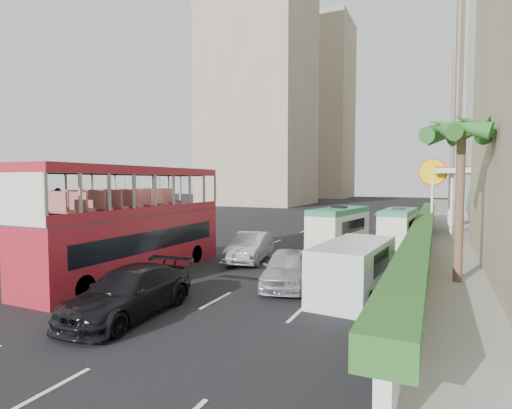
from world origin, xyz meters
The scene contains 19 objects.
ground_plane centered at (0.00, 0.00, 0.00)m, with size 200.00×200.00×0.00m, color black.
double_decker_bus centered at (-6.00, 0.00, 2.53)m, with size 2.50×11.00×5.06m, color maroon.
car_silver_lane_a centered at (-2.33, 5.06, 0.00)m, with size 1.64×4.71×1.55m, color #AEB0B5.
car_silver_lane_b centered at (1.29, 0.97, 0.00)m, with size 1.82×4.51×1.54m, color #AEB0B5.
car_black centered at (-2.15, -4.61, 0.00)m, with size 2.16×5.32×1.54m, color black.
van_asset centered at (1.12, 13.29, 0.00)m, with size 2.37×5.13×1.43m, color silver.
minibus_near centered at (1.19, 11.16, 1.32)m, with size 1.99×5.97×2.65m, color silver.
minibus_far centered at (4.57, 14.39, 1.23)m, with size 1.85×5.54×2.46m, color silver.
panel_van_near centered at (4.11, 0.65, 1.03)m, with size 2.07×5.17×2.07m, color silver.
panel_van_far centered at (4.42, 20.68, 0.94)m, with size 1.88×4.71×1.88m, color silver.
sidewalk centered at (9.00, 25.00, 0.09)m, with size 6.00×120.00×0.18m, color #99968C.
kerb_wall centered at (6.20, 14.00, 0.68)m, with size 0.30×44.00×1.00m, color silver.
hedge centered at (6.20, 14.00, 1.53)m, with size 1.10×44.00×0.70m, color #2D6626.
palm_tree centered at (7.80, 4.00, 3.38)m, with size 0.36×0.36×6.40m, color brown.
shell_station centered at (10.00, 23.00, 2.75)m, with size 6.50×8.00×5.50m, color silver.
tower_far_a centered at (17.00, 82.00, 22.00)m, with size 14.00×14.00×44.00m, color tan.
tower_far_b centered at (17.00, 104.00, 20.00)m, with size 14.00×14.00×40.00m, color tan.
tower_left_a centered at (-24.00, 55.00, 26.00)m, with size 18.00×18.00×52.00m, color tan.
tower_left_b centered at (-22.00, 90.00, 23.00)m, with size 16.00×16.00×46.00m, color tan.
Camera 1 is at (6.93, -14.57, 4.41)m, focal length 28.00 mm.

